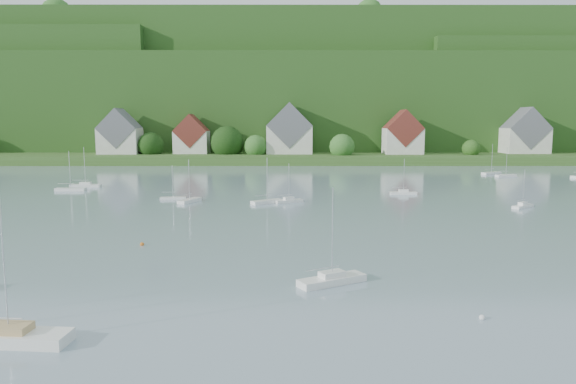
% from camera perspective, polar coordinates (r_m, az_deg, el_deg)
% --- Properties ---
extents(far_shore_strip, '(600.00, 60.00, 3.00)m').
position_cam_1_polar(far_shore_strip, '(201.62, -1.30, 3.94)').
color(far_shore_strip, '#385921').
rests_on(far_shore_strip, ground).
extents(forested_ridge, '(620.00, 181.22, 69.89)m').
position_cam_1_polar(forested_ridge, '(269.93, -0.94, 9.38)').
color(forested_ridge, '#1F4215').
rests_on(forested_ridge, ground).
extents(village_building_0, '(14.00, 10.40, 16.00)m').
position_cam_1_polar(village_building_0, '(197.28, -17.66, 5.84)').
color(village_building_0, beige).
rests_on(village_building_0, far_shore_strip).
extents(village_building_1, '(12.00, 9.36, 14.00)m').
position_cam_1_polar(village_building_1, '(193.28, -10.35, 5.82)').
color(village_building_1, beige).
rests_on(village_building_1, far_shore_strip).
extents(village_building_2, '(16.00, 11.44, 18.00)m').
position_cam_1_polar(village_building_2, '(189.23, 0.14, 6.37)').
color(village_building_2, beige).
rests_on(village_building_2, far_shore_strip).
extents(village_building_3, '(13.00, 10.40, 15.50)m').
position_cam_1_polar(village_building_3, '(191.68, 12.26, 5.96)').
color(village_building_3, beige).
rests_on(village_building_3, far_shore_strip).
extents(village_building_4, '(15.00, 10.40, 16.50)m').
position_cam_1_polar(village_building_4, '(209.69, 24.18, 5.64)').
color(village_building_4, beige).
rests_on(village_building_4, far_shore_strip).
extents(near_sailboat_2, '(7.92, 2.81, 10.48)m').
position_cam_1_polar(near_sailboat_2, '(39.31, -27.84, -13.53)').
color(near_sailboat_2, white).
rests_on(near_sailboat_2, ground).
extents(near_sailboat_3, '(6.36, 4.62, 8.50)m').
position_cam_1_polar(near_sailboat_3, '(47.06, 4.76, -9.31)').
color(near_sailboat_3, white).
rests_on(near_sailboat_3, ground).
extents(mooring_buoy_1, '(0.44, 0.44, 0.44)m').
position_cam_1_polar(mooring_buoy_1, '(41.49, 20.16, -12.75)').
color(mooring_buoy_1, silver).
rests_on(mooring_buoy_1, ground).
extents(mooring_buoy_3, '(0.49, 0.49, 0.49)m').
position_cam_1_polar(mooring_buoy_3, '(63.38, -15.45, -5.57)').
color(mooring_buoy_3, orange).
rests_on(mooring_buoy_3, ground).
extents(far_sailboat_cluster, '(202.61, 61.02, 8.71)m').
position_cam_1_polar(far_sailboat_cluster, '(118.58, 1.93, 0.88)').
color(far_sailboat_cluster, white).
rests_on(far_sailboat_cluster, ground).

